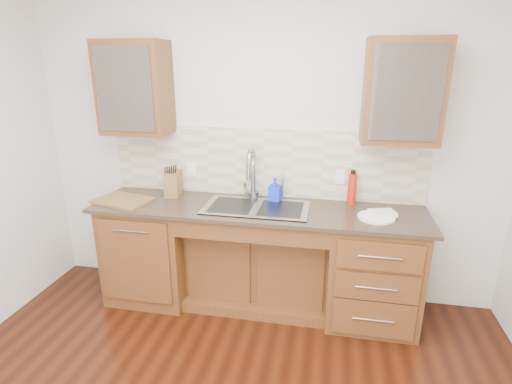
% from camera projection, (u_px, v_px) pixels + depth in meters
% --- Properties ---
extents(wall_back, '(4.00, 0.10, 2.70)m').
position_uv_depth(wall_back, '(265.00, 145.00, 3.44)').
color(wall_back, silver).
rests_on(wall_back, ground).
extents(base_cabinet_left, '(0.70, 0.62, 0.88)m').
position_uv_depth(base_cabinet_left, '(153.00, 249.00, 3.56)').
color(base_cabinet_left, '#593014').
rests_on(base_cabinet_left, ground).
extents(base_cabinet_center, '(1.20, 0.44, 0.70)m').
position_uv_depth(base_cabinet_center, '(259.00, 263.00, 3.50)').
color(base_cabinet_center, '#593014').
rests_on(base_cabinet_center, ground).
extents(base_cabinet_right, '(0.70, 0.62, 0.88)m').
position_uv_depth(base_cabinet_right, '(373.00, 269.00, 3.21)').
color(base_cabinet_right, '#593014').
rests_on(base_cabinet_right, ground).
extents(countertop, '(2.70, 0.65, 0.03)m').
position_uv_depth(countertop, '(257.00, 209.00, 3.23)').
color(countertop, '#84705B').
rests_on(countertop, base_cabinet_left).
extents(backsplash, '(2.70, 0.02, 0.59)m').
position_uv_depth(backsplash, '(264.00, 163.00, 3.43)').
color(backsplash, beige).
rests_on(backsplash, wall_back).
extents(sink, '(0.84, 0.46, 0.19)m').
position_uv_depth(sink, '(256.00, 218.00, 3.24)').
color(sink, '#9E9EA5').
rests_on(sink, countertop).
extents(faucet, '(0.04, 0.04, 0.40)m').
position_uv_depth(faucet, '(253.00, 176.00, 3.38)').
color(faucet, '#999993').
rests_on(faucet, countertop).
extents(filter_tap, '(0.02, 0.02, 0.24)m').
position_uv_depth(filter_tap, '(283.00, 186.00, 3.36)').
color(filter_tap, '#999993').
rests_on(filter_tap, countertop).
extents(upper_cabinet_left, '(0.55, 0.34, 0.75)m').
position_uv_depth(upper_cabinet_left, '(135.00, 88.00, 3.27)').
color(upper_cabinet_left, '#593014').
rests_on(upper_cabinet_left, wall_back).
extents(upper_cabinet_right, '(0.55, 0.34, 0.75)m').
position_uv_depth(upper_cabinet_right, '(403.00, 92.00, 2.89)').
color(upper_cabinet_right, '#593014').
rests_on(upper_cabinet_right, wall_back).
extents(outlet_left, '(0.08, 0.01, 0.12)m').
position_uv_depth(outlet_left, '(192.00, 169.00, 3.56)').
color(outlet_left, white).
rests_on(outlet_left, backsplash).
extents(outlet_right, '(0.08, 0.01, 0.12)m').
position_uv_depth(outlet_right, '(340.00, 177.00, 3.32)').
color(outlet_right, white).
rests_on(outlet_right, backsplash).
extents(soap_bottle, '(0.10, 0.11, 0.21)m').
position_uv_depth(soap_bottle, '(275.00, 190.00, 3.33)').
color(soap_bottle, '#132BDF').
rests_on(soap_bottle, countertop).
extents(water_bottle, '(0.08, 0.08, 0.26)m').
position_uv_depth(water_bottle, '(352.00, 189.00, 3.25)').
color(water_bottle, '#B51E0B').
rests_on(water_bottle, countertop).
extents(plate, '(0.36, 0.36, 0.02)m').
position_uv_depth(plate, '(376.00, 217.00, 3.00)').
color(plate, white).
rests_on(plate, countertop).
extents(dish_towel, '(0.22, 0.19, 0.03)m').
position_uv_depth(dish_towel, '(382.00, 213.00, 3.02)').
color(dish_towel, white).
rests_on(dish_towel, plate).
extents(knife_block, '(0.14, 0.21, 0.21)m').
position_uv_depth(knife_block, '(173.00, 184.00, 3.49)').
color(knife_block, brown).
rests_on(knife_block, countertop).
extents(cutting_board, '(0.51, 0.41, 0.02)m').
position_uv_depth(cutting_board, '(123.00, 200.00, 3.36)').
color(cutting_board, '#A87548').
rests_on(cutting_board, countertop).
extents(cup_left_a, '(0.15, 0.15, 0.11)m').
position_uv_depth(cup_left_a, '(128.00, 94.00, 3.30)').
color(cup_left_a, silver).
rests_on(cup_left_a, upper_cabinet_left).
extents(cup_left_b, '(0.10, 0.10, 0.09)m').
position_uv_depth(cup_left_b, '(147.00, 95.00, 3.27)').
color(cup_left_b, white).
rests_on(cup_left_b, upper_cabinet_left).
extents(cup_right_a, '(0.18, 0.18, 0.11)m').
position_uv_depth(cup_right_a, '(391.00, 98.00, 2.92)').
color(cup_right_a, white).
rests_on(cup_right_a, upper_cabinet_right).
extents(cup_right_b, '(0.12, 0.12, 0.09)m').
position_uv_depth(cup_right_b, '(424.00, 100.00, 2.88)').
color(cup_right_b, silver).
rests_on(cup_right_b, upper_cabinet_right).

